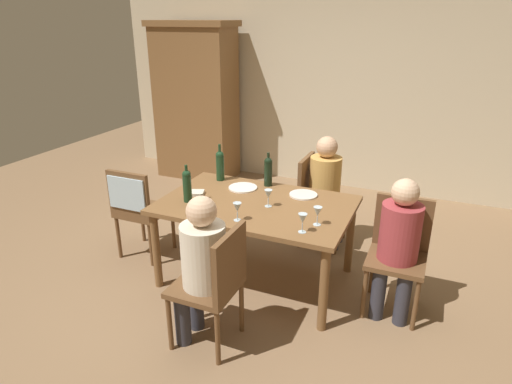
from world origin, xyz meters
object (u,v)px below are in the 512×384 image
object	(u,v)px
dinner_plate_guest_left	(303,195)
dining_table	(256,212)
wine_bottle_tall_green	(187,185)
wine_bottle_dark_red	(268,171)
chair_left_end	(135,203)
person_man_bearded	(201,261)
person_man_guest	(327,184)
dinner_plate_host	(243,188)
chair_far_right	(316,194)
wine_glass_near_right	(303,219)
person_woman_host	(399,239)
wine_glass_centre	(318,212)
armoire_cabinet	(196,102)
wine_glass_far	(268,195)
chair_near	(216,280)
chair_right_end	(399,247)
wine_bottle_short_olive	(220,165)
wine_glass_near_left	(237,208)

from	to	relation	value
dinner_plate_guest_left	dining_table	bearing A→B (deg)	-135.06
wine_bottle_tall_green	wine_bottle_dark_red	world-z (taller)	wine_bottle_tall_green
chair_left_end	person_man_bearded	size ratio (longest dim) A/B	0.80
person_man_guest	dinner_plate_host	bearing A→B (deg)	-44.96
chair_far_right	person_man_bearded	world-z (taller)	person_man_bearded
wine_bottle_tall_green	wine_glass_near_right	world-z (taller)	wine_bottle_tall_green
person_woman_host	wine_glass_centre	world-z (taller)	person_woman_host
armoire_cabinet	wine_bottle_tall_green	xyz separation A→B (m)	(1.36, -2.47, -0.20)
wine_bottle_tall_green	wine_glass_far	size ratio (longest dim) A/B	2.20
person_man_guest	wine_bottle_dark_red	xyz separation A→B (m)	(-0.45, -0.47, 0.23)
chair_near	wine_glass_far	distance (m)	0.93
armoire_cabinet	chair_right_end	bearing A→B (deg)	-35.18
person_man_bearded	wine_bottle_short_olive	bearing A→B (deg)	21.84
wine_glass_centre	person_woman_host	bearing A→B (deg)	17.04
wine_glass_centre	wine_bottle_dark_red	bearing A→B (deg)	136.00
dinner_plate_guest_left	chair_far_right	bearing A→B (deg)	94.23
wine_bottle_dark_red	wine_glass_near_right	distance (m)	1.00
chair_far_right	person_man_guest	world-z (taller)	person_man_guest
wine_glass_near_left	wine_glass_near_right	world-z (taller)	same
wine_bottle_short_olive	wine_glass_near_right	xyz separation A→B (m)	(1.07, -0.76, -0.05)
dining_table	wine_bottle_tall_green	distance (m)	0.63
chair_far_right	dinner_plate_host	size ratio (longest dim) A/B	3.47
chair_far_right	wine_bottle_short_olive	distance (m)	1.04
armoire_cabinet	wine_bottle_tall_green	distance (m)	2.83
wine_bottle_dark_red	wine_glass_centre	xyz separation A→B (m)	(0.66, -0.64, -0.04)
wine_glass_centre	wine_bottle_short_olive	bearing A→B (deg)	152.51
person_woman_host	dinner_plate_guest_left	world-z (taller)	person_woman_host
chair_right_end	person_man_bearded	bearing A→B (deg)	39.16
person_woman_host	wine_glass_far	bearing A→B (deg)	0.12
wine_glass_near_right	person_man_guest	bearing A→B (deg)	96.27
armoire_cabinet	person_woman_host	distance (m)	3.89
wine_glass_near_right	wine_glass_far	size ratio (longest dim) A/B	1.00
chair_near	wine_glass_far	bearing A→B (deg)	-2.39
armoire_cabinet	wine_glass_far	size ratio (longest dim) A/B	14.63
wine_bottle_short_olive	person_man_bearded	bearing A→B (deg)	-68.16
chair_near	chair_far_right	distance (m)	1.82
person_man_guest	wine_glass_centre	distance (m)	1.15
person_woman_host	wine_glass_near_left	bearing A→B (deg)	16.50
wine_glass_centre	dinner_plate_host	bearing A→B (deg)	150.74
chair_right_end	chair_far_right	world-z (taller)	same
person_man_guest	wine_bottle_tall_green	world-z (taller)	person_man_guest
chair_left_end	person_man_guest	distance (m)	1.89
chair_left_end	wine_bottle_short_olive	bearing A→B (deg)	38.16
wine_bottle_tall_green	dining_table	bearing A→B (deg)	19.85
wine_bottle_tall_green	wine_glass_near_right	size ratio (longest dim) A/B	2.20
wine_glass_centre	wine_glass_far	xyz separation A→B (m)	(-0.47, 0.18, 0.00)
wine_glass_near_right	dinner_plate_guest_left	bearing A→B (deg)	106.90
person_man_guest	wine_bottle_tall_green	distance (m)	1.47
wine_glass_centre	wine_glass_near_right	world-z (taller)	same
chair_right_end	wine_bottle_short_olive	size ratio (longest dim) A/B	2.56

